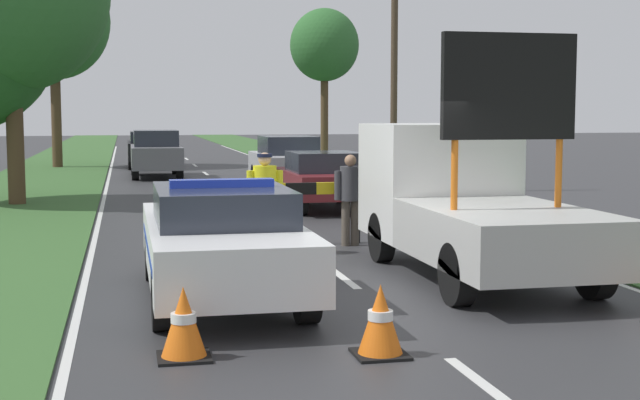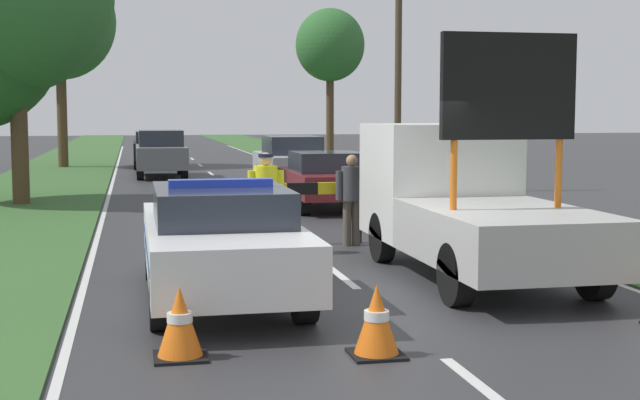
% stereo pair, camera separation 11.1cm
% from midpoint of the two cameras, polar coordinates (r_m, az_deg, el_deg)
% --- Properties ---
extents(ground_plane, '(160.00, 160.00, 0.00)m').
position_cam_midpoint_polar(ground_plane, '(11.52, 3.28, -6.18)').
color(ground_plane, '#333335').
extents(lane_markings, '(7.29, 67.45, 0.01)m').
position_cam_midpoint_polar(lane_markings, '(28.91, -5.96, 0.96)').
color(lane_markings, silver).
rests_on(lane_markings, ground).
extents(grass_verge_left, '(4.08, 120.00, 0.03)m').
position_cam_midpoint_polar(grass_verge_left, '(31.10, -16.96, 1.10)').
color(grass_verge_left, '#38602D').
rests_on(grass_verge_left, ground).
extents(grass_verge_right, '(4.08, 120.00, 0.03)m').
position_cam_midpoint_polar(grass_verge_right, '(32.17, 3.84, 1.48)').
color(grass_verge_right, '#38602D').
rests_on(grass_verge_right, ground).
extents(police_car, '(1.84, 4.92, 1.53)m').
position_cam_midpoint_polar(police_car, '(11.30, -6.12, -2.54)').
color(police_car, white).
rests_on(police_car, ground).
extents(work_truck, '(2.08, 5.28, 3.37)m').
position_cam_midpoint_polar(work_truck, '(13.27, 9.41, 0.03)').
color(work_truck, white).
rests_on(work_truck, ground).
extents(road_barrier, '(3.35, 0.08, 1.11)m').
position_cam_midpoint_polar(road_barrier, '(15.78, -1.94, 0.44)').
color(road_barrier, black).
rests_on(road_barrier, ground).
extents(police_officer, '(0.61, 0.39, 1.70)m').
position_cam_midpoint_polar(police_officer, '(14.77, -3.26, 0.39)').
color(police_officer, '#191E38').
rests_on(police_officer, ground).
extents(pedestrian_civilian, '(0.58, 0.37, 1.61)m').
position_cam_midpoint_polar(pedestrian_civilian, '(15.69, 2.25, 0.48)').
color(pedestrian_civilian, brown).
rests_on(pedestrian_civilian, ground).
extents(traffic_cone_near_police, '(0.51, 0.51, 0.71)m').
position_cam_midpoint_polar(traffic_cone_near_police, '(8.73, 4.01, -7.70)').
color(traffic_cone_near_police, black).
rests_on(traffic_cone_near_police, ground).
extents(traffic_cone_centre_front, '(0.51, 0.51, 0.70)m').
position_cam_midpoint_polar(traffic_cone_centre_front, '(8.72, -8.60, -7.77)').
color(traffic_cone_centre_front, black).
rests_on(traffic_cone_centre_front, ground).
extents(queued_car_wagon_maroon, '(1.81, 3.95, 1.40)m').
position_cam_midpoint_polar(queued_car_wagon_maroon, '(21.67, 0.54, 1.37)').
color(queued_car_wagon_maroon, maroon).
rests_on(queued_car_wagon_maroon, ground).
extents(queued_car_sedan_silver, '(1.75, 4.52, 1.63)m').
position_cam_midpoint_polar(queued_car_sedan_silver, '(26.95, -1.72, 2.43)').
color(queued_car_sedan_silver, '#B2B2B7').
rests_on(queued_car_sedan_silver, ground).
extents(queued_car_suv_grey, '(1.76, 4.18, 1.70)m').
position_cam_midpoint_polar(queued_car_suv_grey, '(32.71, -10.05, 2.96)').
color(queued_car_suv_grey, slate).
rests_on(queued_car_suv_grey, ground).
extents(queued_car_sedan_black, '(1.77, 4.40, 1.54)m').
position_cam_midpoint_polar(queued_car_sedan_black, '(38.39, -10.45, 3.27)').
color(queued_car_sedan_black, black).
rests_on(queued_car_sedan_black, ground).
extents(roadside_tree_near_right, '(3.44, 3.44, 7.48)m').
position_cam_midpoint_polar(roadside_tree_near_right, '(44.97, 0.72, 9.83)').
color(roadside_tree_near_right, '#4C3823').
rests_on(roadside_tree_near_right, ground).
extents(roadside_tree_far_left, '(4.65, 4.65, 8.59)m').
position_cam_midpoint_polar(roadside_tree_far_left, '(39.50, -16.26, 10.91)').
color(roadside_tree_far_left, '#4C3823').
rests_on(roadside_tree_far_left, ground).
extents(utility_pole, '(1.20, 0.20, 7.29)m').
position_cam_midpoint_polar(utility_pole, '(26.28, 5.15, 8.70)').
color(utility_pole, '#473828').
rests_on(utility_pole, ground).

